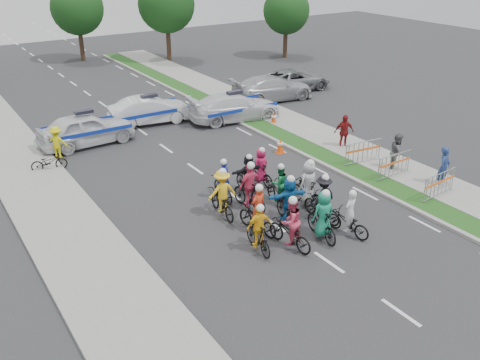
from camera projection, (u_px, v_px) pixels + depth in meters
ground at (329, 262)px, 17.20m from camera, size 90.00×90.00×0.00m
curb_right at (341, 173)px, 23.50m from camera, size 0.20×60.00×0.12m
grass_strip at (352, 170)px, 23.85m from camera, size 1.20×60.00×0.11m
sidewalk_right at (381, 161)px, 24.73m from camera, size 2.40×60.00×0.13m
sidewalk_left at (81, 250)px, 17.77m from camera, size 3.00×60.00×0.13m
rider_0 at (348, 220)px, 18.55m from camera, size 0.93×1.82×1.77m
rider_1 at (322, 220)px, 18.25m from camera, size 0.87×1.87×1.91m
rider_2 at (290, 228)px, 17.75m from camera, size 0.93×1.98×1.94m
rider_3 at (259, 233)px, 17.55m from camera, size 0.93×1.74×1.78m
rider_4 at (322, 202)px, 19.48m from camera, size 1.06×1.86×1.86m
rider_5 at (289, 203)px, 19.26m from camera, size 1.58×1.88×1.91m
rider_6 at (257, 216)px, 18.71m from camera, size 0.92×1.94×1.90m
rider_7 at (308, 188)px, 20.44m from camera, size 0.85×1.91×1.98m
rider_8 at (279, 189)px, 20.65m from camera, size 0.78×1.76×1.75m
rider_9 at (250, 191)px, 20.23m from camera, size 1.04×1.94×1.99m
rider_10 at (222, 197)px, 19.76m from camera, size 1.15×1.98×1.96m
rider_11 at (248, 177)px, 21.51m from camera, size 1.38×1.65×1.73m
rider_12 at (223, 185)px, 21.11m from camera, size 0.81×1.78×1.75m
rider_13 at (261, 170)px, 22.26m from camera, size 0.75×1.66×1.71m
police_car_0 at (86, 129)px, 26.51m from camera, size 4.87×2.17×1.63m
police_car_1 at (150, 110)px, 29.57m from camera, size 4.70×2.22×1.49m
police_car_2 at (235, 107)px, 30.09m from camera, size 5.56×3.00×1.53m
civilian_sedan at (272, 88)px, 33.73m from camera, size 5.55×2.77×1.55m
civilian_suv at (294, 80)px, 36.03m from camera, size 5.24×2.80×1.40m
spectator_0 at (444, 167)px, 22.02m from camera, size 0.73×0.58×1.76m
spectator_1 at (398, 152)px, 23.55m from camera, size 1.06×1.02×1.73m
spectator_2 at (344, 132)px, 26.00m from camera, size 1.09×0.73×1.72m
marshal_hiviz at (57, 142)px, 24.91m from camera, size 1.16×1.03×1.56m
barrier_0 at (439, 186)px, 21.13m from camera, size 2.03×0.66×1.12m
barrier_1 at (394, 166)px, 22.91m from camera, size 2.01×0.55×1.12m
barrier_2 at (363, 153)px, 24.32m from camera, size 2.04×0.73×1.12m
cone_0 at (280, 146)px, 25.71m from camera, size 0.40×0.40×0.70m
cone_1 at (274, 118)px, 29.55m from camera, size 0.40×0.40×0.70m
parked_bike at (49, 162)px, 23.73m from camera, size 1.63×0.84×0.82m
tree_1 at (166, 4)px, 42.61m from camera, size 4.55×4.55×6.82m
tree_2 at (286, 11)px, 44.30m from camera, size 3.85×3.85×5.77m
tree_4 at (77, 9)px, 42.85m from camera, size 4.20×4.20×6.30m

